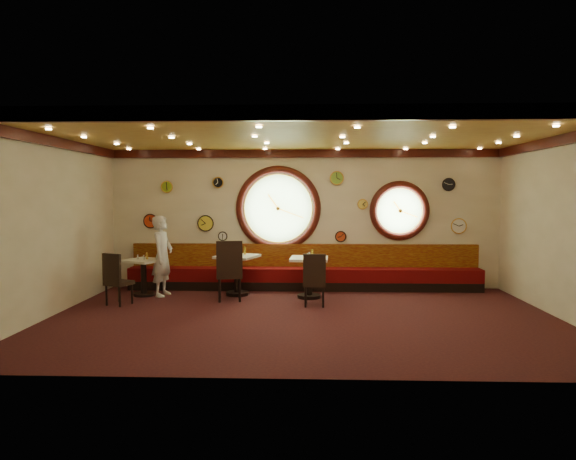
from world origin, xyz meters
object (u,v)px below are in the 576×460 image
object	(u,v)px
chair_a	(115,276)
condiment_c_salt	(308,255)
condiment_b_pepper	(240,253)
condiment_a_pepper	(144,257)
condiment_a_bottle	(147,256)
table_b	(237,270)
condiment_c_bottle	(312,253)
condiment_b_salt	(235,252)
condiment_a_salt	(138,257)
chair_b	(229,267)
waiter	(162,256)
table_a	(144,273)
table_c	(309,272)
chair_c	(314,276)
condiment_b_bottle	(245,250)
condiment_c_pepper	(309,255)

from	to	relation	value
chair_a	condiment_c_salt	distance (m)	3.88
chair_a	condiment_b_pepper	size ratio (longest dim) A/B	5.86
condiment_a_pepper	condiment_a_bottle	bearing A→B (deg)	57.06
table_b	condiment_c_bottle	xyz separation A→B (m)	(1.61, -0.20, 0.39)
chair_a	condiment_a_bottle	bearing A→B (deg)	96.54
condiment_b_salt	condiment_a_pepper	xyz separation A→B (m)	(-1.92, -0.30, -0.08)
condiment_b_pepper	condiment_c_bottle	distance (m)	1.57
condiment_c_salt	condiment_a_bottle	distance (m)	3.45
chair_a	condiment_a_salt	distance (m)	1.04
chair_b	waiter	world-z (taller)	waiter
condiment_b_pepper	waiter	size ratio (longest dim) A/B	0.06
table_a	condiment_a_pepper	xyz separation A→B (m)	(0.03, -0.05, 0.34)
table_c	condiment_a_salt	world-z (taller)	condiment_a_salt
chair_b	chair_c	xyz separation A→B (m)	(1.72, -0.43, -0.12)
table_b	condiment_a_salt	distance (m)	2.15
condiment_b_salt	condiment_b_bottle	bearing A→B (deg)	3.41
table_c	chair_a	size ratio (longest dim) A/B	1.34
condiment_a_salt	condiment_a_bottle	distance (m)	0.20
condiment_a_bottle	condiment_a_salt	bearing A→B (deg)	-171.68
table_a	waiter	xyz separation A→B (m)	(0.41, 0.00, 0.37)
chair_c	waiter	distance (m)	3.39
chair_c	condiment_a_salt	xyz separation A→B (m)	(-3.77, 0.96, 0.24)
condiment_c_bottle	table_a	bearing A→B (deg)	178.92
chair_b	condiment_a_bottle	xyz separation A→B (m)	(-1.86, 0.55, 0.15)
condiment_b_bottle	table_c	bearing A→B (deg)	-14.77
table_c	condiment_b_bottle	bearing A→B (deg)	165.23
condiment_a_pepper	condiment_a_bottle	xyz separation A→B (m)	(0.05, 0.07, 0.02)
condiment_a_bottle	condiment_b_pepper	bearing A→B (deg)	3.53
condiment_c_salt	condiment_b_bottle	size ratio (longest dim) A/B	0.47
condiment_b_bottle	waiter	world-z (taller)	waiter
condiment_c_pepper	waiter	world-z (taller)	waiter
chair_c	condiment_a_salt	size ratio (longest dim) A/B	6.39
table_b	condiment_c_pepper	distance (m)	1.62
chair_c	condiment_b_bottle	bearing A→B (deg)	142.04
condiment_a_salt	table_a	bearing A→B (deg)	3.53
chair_c	condiment_b_bottle	xyz separation A→B (m)	(-1.50, 1.22, 0.37)
condiment_a_bottle	waiter	world-z (taller)	waiter
table_c	condiment_c_pepper	bearing A→B (deg)	-74.83
condiment_c_salt	chair_c	bearing A→B (deg)	-81.58
condiment_b_salt	table_c	bearing A→B (deg)	-12.47
condiment_a_bottle	condiment_b_salt	bearing A→B (deg)	6.76
condiment_b_bottle	condiment_b_salt	bearing A→B (deg)	-176.59
chair_a	chair_b	xyz separation A→B (m)	(2.17, 0.48, 0.12)
chair_b	condiment_b_salt	size ratio (longest dim) A/B	8.84
chair_b	condiment_b_salt	bearing A→B (deg)	80.65
table_a	condiment_c_salt	bearing A→B (deg)	-1.23
table_b	condiment_b_bottle	size ratio (longest dim) A/B	5.58
condiment_b_salt	condiment_c_pepper	xyz separation A→B (m)	(1.61, -0.37, 0.00)
chair_b	condiment_b_pepper	distance (m)	0.72
table_b	condiment_c_salt	size ratio (longest dim) A/B	11.78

